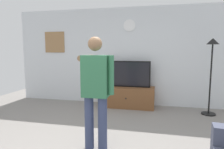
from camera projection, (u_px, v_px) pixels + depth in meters
name	position (u px, v px, depth m)	size (l,w,h in m)	color
back_wall	(124.00, 57.00, 5.54)	(6.40, 0.10, 2.70)	silver
tv_stand	(127.00, 97.00, 5.30)	(1.44, 0.57, 0.54)	brown
television	(128.00, 74.00, 5.26)	(1.20, 0.07, 0.70)	black
wall_clock	(129.00, 25.00, 5.34)	(0.32, 0.32, 0.03)	white
framed_picture	(55.00, 42.00, 5.89)	(0.62, 0.04, 0.61)	#997047
floor_lamp	(212.00, 61.00, 4.53)	(0.32, 0.32, 1.80)	black
person_standing_nearer_lamp	(96.00, 87.00, 2.95)	(0.57, 0.78, 1.72)	#384266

